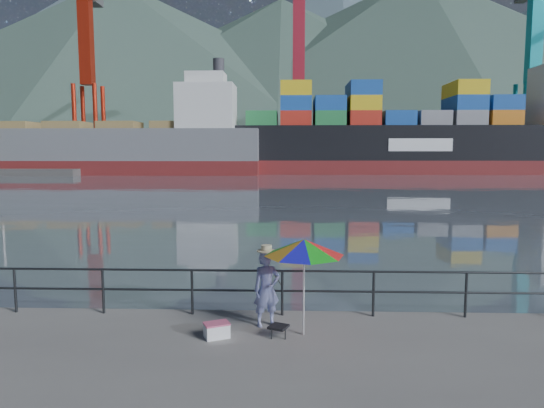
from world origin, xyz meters
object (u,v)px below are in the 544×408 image
(fisherman, at_px, (267,289))
(bulk_carrier, at_px, (128,147))
(beach_umbrella, at_px, (304,247))
(cooler_bag, at_px, (217,331))
(container_ship, at_px, (422,137))

(fisherman, relative_size, bulk_carrier, 0.03)
(fisherman, xyz_separation_m, beach_umbrella, (0.75, -0.47, 0.97))
(beach_umbrella, bearing_deg, fisherman, 147.76)
(fisherman, bearing_deg, bulk_carrier, 88.71)
(cooler_bag, distance_m, bulk_carrier, 73.23)
(fisherman, bearing_deg, container_ship, 50.81)
(beach_umbrella, bearing_deg, cooler_bag, -172.93)
(fisherman, xyz_separation_m, bulk_carrier, (-25.47, 68.20, 3.43))
(fisherman, xyz_separation_m, cooler_bag, (-0.94, -0.68, -0.65))
(beach_umbrella, bearing_deg, container_ship, 73.22)
(fisherman, height_order, cooler_bag, fisherman)
(fisherman, distance_m, cooler_bag, 1.33)
(cooler_bag, bearing_deg, beach_umbrella, -16.97)
(container_ship, bearing_deg, cooler_bag, -107.93)
(container_ship, bearing_deg, fisherman, -107.42)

